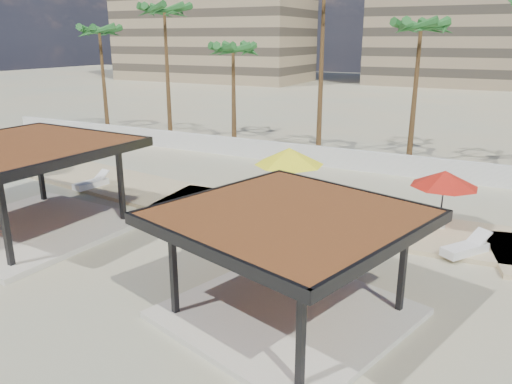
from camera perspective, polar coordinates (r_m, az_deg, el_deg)
ground at (r=16.35m, az=-6.77°, el=-10.03°), size 200.00×200.00×0.00m
promenade at (r=21.88m, az=8.98°, el=-2.75°), size 44.45×7.97×0.24m
boundary_wall at (r=29.94m, az=10.57°, el=3.69°), size 56.00×0.30×1.20m
pavilion_central at (r=13.56m, az=3.78°, el=-7.22°), size 7.58×7.58×3.10m
pavilion_west at (r=21.47m, az=-25.00°, el=1.28°), size 7.52×7.52×3.61m
umbrella_b at (r=21.77m, az=3.81°, el=4.07°), size 3.75×3.75×2.72m
umbrella_c at (r=20.78m, az=20.76°, el=1.41°), size 3.48×3.48×2.34m
umbrella_f at (r=30.44m, az=-26.11°, el=5.99°), size 3.05×3.05×2.63m
lounger_a at (r=26.75m, az=-18.27°, el=0.94°), size 0.90×1.98×0.72m
lounger_b at (r=19.15m, az=22.82°, el=-5.97°), size 1.59×1.93×0.73m
palm_a at (r=42.13m, az=-17.45°, el=16.78°), size 3.00×3.00×8.82m
palm_b at (r=38.54m, az=-10.43°, el=19.21°), size 3.00×3.00×10.20m
palm_c at (r=34.69m, az=-2.64°, el=15.62°), size 3.00×3.00×7.57m
palm_e at (r=30.80m, az=18.30°, el=17.01°), size 3.00×3.00×8.93m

